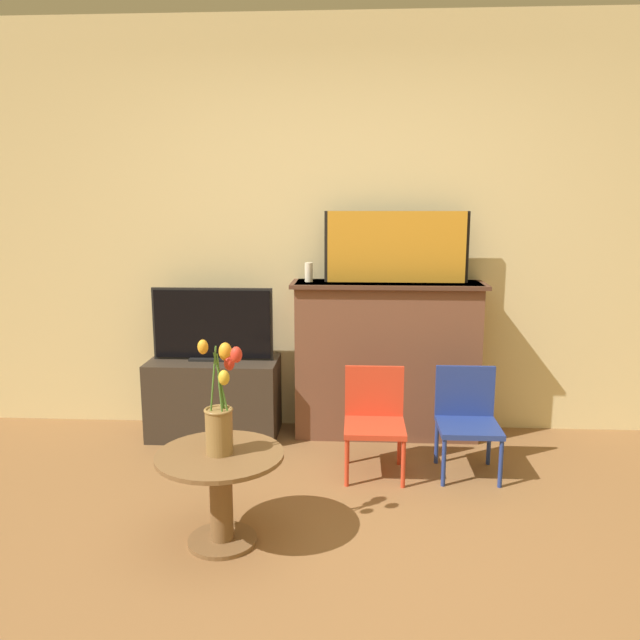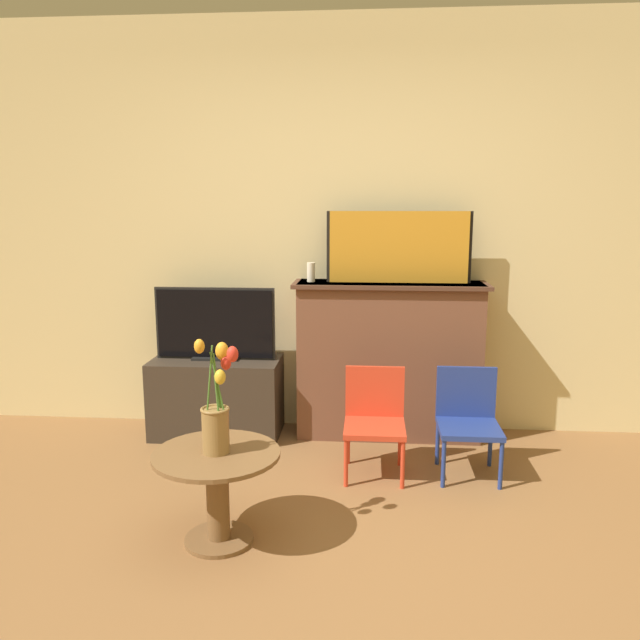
# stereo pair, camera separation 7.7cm
# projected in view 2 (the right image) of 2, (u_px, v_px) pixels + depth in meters

# --- Properties ---
(ground_plane) EXTENTS (14.00, 14.00, 0.00)m
(ground_plane) POSITION_uv_depth(u_px,v_px,m) (321.00, 623.00, 2.29)
(ground_plane) COLOR olive
(wall_back) EXTENTS (8.00, 0.06, 2.70)m
(wall_back) POSITION_uv_depth(u_px,v_px,m) (346.00, 229.00, 4.13)
(wall_back) COLOR beige
(wall_back) RESTS_ON ground
(fireplace_mantel) EXTENTS (1.24, 0.36, 1.02)m
(fireplace_mantel) POSITION_uv_depth(u_px,v_px,m) (389.00, 358.00, 4.07)
(fireplace_mantel) COLOR brown
(fireplace_mantel) RESTS_ON ground
(painting) EXTENTS (0.91, 0.03, 0.45)m
(painting) POSITION_uv_depth(u_px,v_px,m) (399.00, 247.00, 3.94)
(painting) COLOR black
(painting) RESTS_ON fireplace_mantel
(mantel_candle) EXTENTS (0.05, 0.05, 0.12)m
(mantel_candle) POSITION_uv_depth(u_px,v_px,m) (311.00, 272.00, 4.01)
(mantel_candle) COLOR silver
(mantel_candle) RESTS_ON fireplace_mantel
(tv_stand) EXTENTS (0.84, 0.43, 0.51)m
(tv_stand) POSITION_uv_depth(u_px,v_px,m) (217.00, 397.00, 4.14)
(tv_stand) COLOR #382D23
(tv_stand) RESTS_ON ground
(tv_monitor) EXTENTS (0.78, 0.12, 0.47)m
(tv_monitor) POSITION_uv_depth(u_px,v_px,m) (215.00, 325.00, 4.06)
(tv_monitor) COLOR black
(tv_monitor) RESTS_ON tv_stand
(chair_red) EXTENTS (0.34, 0.34, 0.60)m
(chair_red) POSITION_uv_depth(u_px,v_px,m) (375.00, 416.00, 3.54)
(chair_red) COLOR red
(chair_red) RESTS_ON ground
(chair_blue) EXTENTS (0.34, 0.34, 0.60)m
(chair_blue) POSITION_uv_depth(u_px,v_px,m) (468.00, 417.00, 3.53)
(chair_blue) COLOR navy
(chair_blue) RESTS_ON ground
(side_table) EXTENTS (0.57, 0.57, 0.43)m
(side_table) POSITION_uv_depth(u_px,v_px,m) (217.00, 483.00, 2.80)
(side_table) COLOR brown
(side_table) RESTS_ON ground
(vase_tulips) EXTENTS (0.19, 0.15, 0.52)m
(vase_tulips) POSITION_uv_depth(u_px,v_px,m) (217.00, 413.00, 2.74)
(vase_tulips) COLOR olive
(vase_tulips) RESTS_ON side_table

